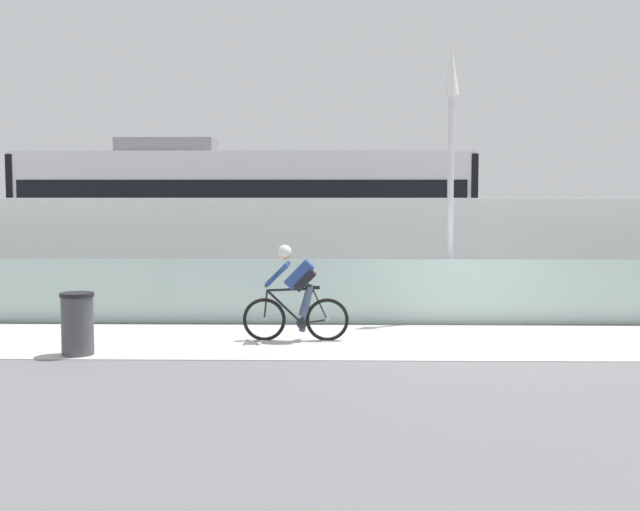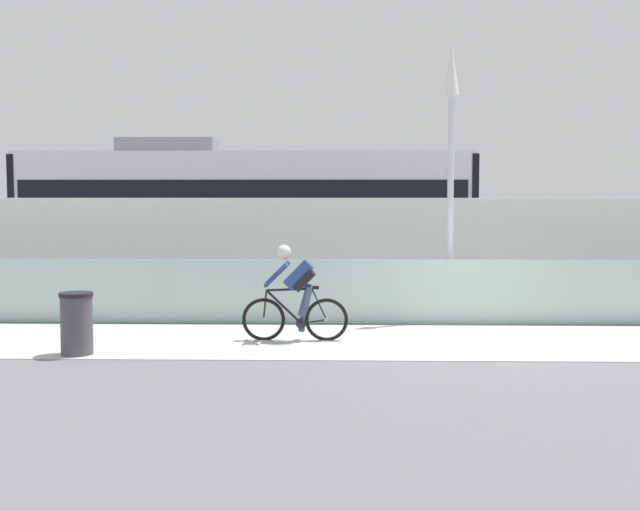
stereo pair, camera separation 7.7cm
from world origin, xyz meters
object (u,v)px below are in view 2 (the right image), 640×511
Objects in this scene: tram at (247,216)px; lamp_post_antenna at (451,149)px; cyclist_on_bike at (295,294)px; trash_bin at (77,324)px.

tram is 2.13× the size of lamp_post_antenna.
tram is 7.12m from cyclist_on_bike.
cyclist_on_bike is at bearing -142.87° from lamp_post_antenna.
tram is 11.52× the size of trash_bin.
lamp_post_antenna is at bearing 37.13° from cyclist_on_bike.
tram is at bearing 102.98° from cyclist_on_bike.
lamp_post_antenna is (2.84, 2.15, 2.51)m from cyclist_on_bike.
lamp_post_antenna is at bearing 29.12° from trash_bin.
trash_bin is (-6.10, -3.40, -2.81)m from lamp_post_antenna.
lamp_post_antenna is (4.42, -4.70, 1.40)m from tram.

